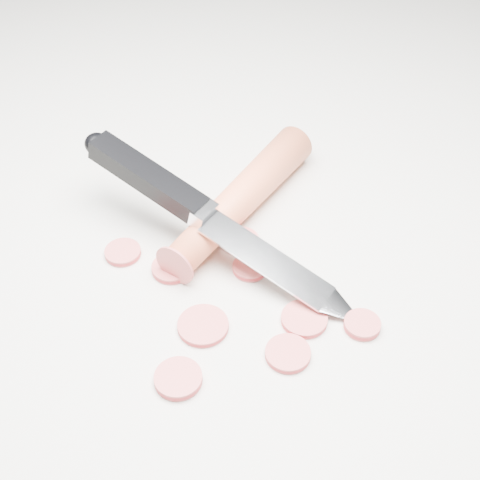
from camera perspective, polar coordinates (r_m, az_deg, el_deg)
name	(u,v)px	position (r m, az deg, el deg)	size (l,w,h in m)	color
ground	(210,251)	(0.60, -2.54, -0.95)	(2.40, 2.40, 0.00)	beige
carrot	(241,198)	(0.62, 0.08, 3.59)	(0.03, 0.03, 0.20)	#EA5F37
carrot_slice_0	(172,268)	(0.58, -5.83, -2.40)	(0.03, 0.03, 0.01)	#C94B4A
carrot_slice_1	(178,379)	(0.51, -5.30, -11.69)	(0.04, 0.04, 0.01)	#C94B4A
carrot_slice_2	(203,326)	(0.54, -3.17, -7.31)	(0.04, 0.04, 0.01)	#C94B4A
carrot_slice_3	(250,267)	(0.58, 0.86, -2.35)	(0.03, 0.03, 0.01)	#C94B4A
carrot_slice_4	(241,241)	(0.60, 0.10, -0.08)	(0.03, 0.03, 0.01)	#C94B4A
carrot_slice_5	(123,252)	(0.60, -9.97, -1.05)	(0.03, 0.03, 0.01)	#C94B4A
carrot_slice_6	(304,319)	(0.54, 5.50, -6.73)	(0.04, 0.04, 0.01)	#C94B4A
carrot_slice_7	(362,325)	(0.55, 10.39, -7.13)	(0.03, 0.03, 0.01)	#C94B4A
carrot_slice_8	(288,354)	(0.52, 4.11, -9.64)	(0.04, 0.04, 0.01)	#C94B4A
kitchen_knife	(219,221)	(0.57, -1.79, 1.62)	(0.19, 0.25, 0.08)	silver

